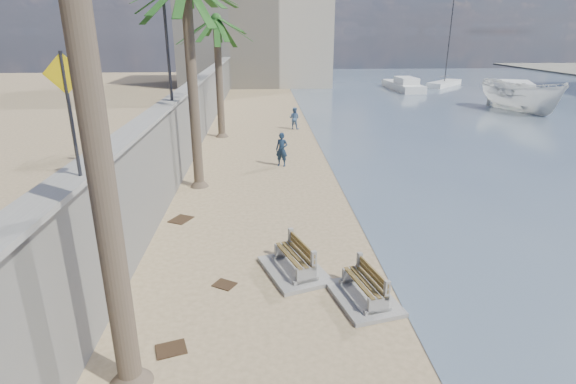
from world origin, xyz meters
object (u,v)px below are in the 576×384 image
person_a (282,147)px  palm_back (216,20)px  yacht_far (403,87)px  boat_cruiser (521,95)px  bench_near (364,287)px  bench_far (294,260)px  person_b (294,117)px  sailboat_west (444,83)px  yacht_near (513,91)px

person_a → palm_back: bearing=139.9°
person_a → yacht_far: size_ratio=0.22×
boat_cruiser → bench_near: bearing=-143.8°
palm_back → bench_far: bearing=-78.9°
person_b → boat_cruiser: 20.26m
person_b → yacht_far: person_b is taller
boat_cruiser → yacht_far: (-5.25, 15.32, -1.03)m
bench_far → person_b: person_b is taller
yacht_far → sailboat_west: 7.00m
palm_back → person_b: size_ratio=4.82×
bench_far → sailboat_west: size_ratio=0.24×
yacht_far → palm_back: bearing=139.4°
person_b → yacht_far: bearing=-99.3°
bench_near → sailboat_west: size_ratio=0.22×
yacht_far → sailboat_west: sailboat_west is taller
bench_far → palm_back: (-3.39, 17.36, 6.57)m
person_a → yacht_far: (15.34, 30.35, -0.61)m
bench_far → palm_back: bearing=101.1°
bench_far → boat_cruiser: size_ratio=0.70×
bench_far → palm_back: size_ratio=0.31×
yacht_near → sailboat_west: bearing=49.3°
person_b → yacht_near: bearing=-122.1°
yacht_far → sailboat_west: size_ratio=0.84×
person_b → boat_cruiser: boat_cruiser is taller
bench_near → yacht_far: size_ratio=0.26×
bench_near → yacht_far: yacht_far is taller
bench_far → person_b: 19.57m
bench_far → person_a: 10.57m
palm_back → boat_cruiser: size_ratio=2.24×
bench_near → sailboat_west: (20.02, 45.63, -0.04)m
sailboat_west → yacht_far: bearing=-152.1°
person_a → sailboat_west: size_ratio=0.19×
sailboat_west → person_b: bearing=-129.4°
bench_near → person_b: person_b is taller
boat_cruiser → yacht_far: 16.23m
bench_near → boat_cruiser: size_ratio=0.64×
yacht_far → bench_far: bearing=157.4°
bench_far → person_b: size_ratio=1.50×
person_b → yacht_far: size_ratio=0.19×
bench_far → person_b: (1.39, 19.52, 0.44)m
bench_near → sailboat_west: bearing=66.3°
person_a → yacht_near: size_ratio=0.15×
palm_back → sailboat_west: sailboat_west is taller
boat_cruiser → yacht_near: (5.18, 10.40, -1.03)m
yacht_near → sailboat_west: sailboat_west is taller
person_b → yacht_far: (14.08, 21.38, -0.48)m
sailboat_west → person_a: bearing=-122.6°
bench_near → boat_cruiser: bearing=54.8°
person_a → yacht_far: person_a is taller
palm_back → yacht_near: palm_back is taller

